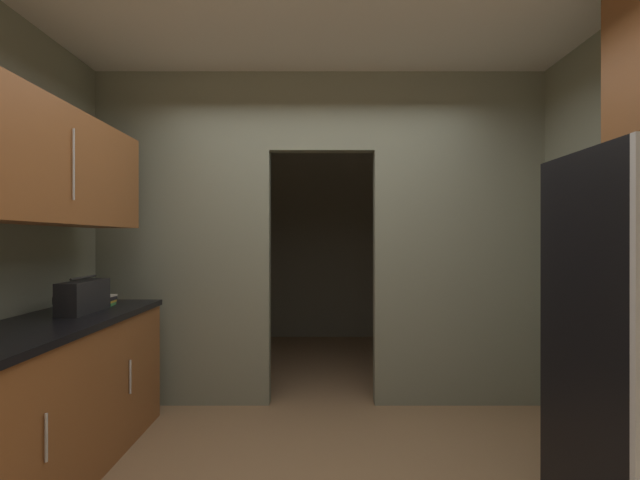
# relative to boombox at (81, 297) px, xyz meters

# --- Properties ---
(kitchen_overhead_slab) EXTENTS (4.11, 6.98, 0.06)m
(kitchen_overhead_slab) POSITION_rel_boombox_xyz_m (1.52, -0.14, 1.79)
(kitchen_overhead_slab) COLOR silver
(kitchen_partition) EXTENTS (3.71, 0.12, 2.76)m
(kitchen_partition) POSITION_rel_boombox_xyz_m (1.51, 0.90, 0.45)
(kitchen_partition) COLOR gray
(kitchen_partition) RESTS_ON ground
(adjoining_room_shell) EXTENTS (3.71, 2.68, 2.76)m
(adjoining_room_shell) POSITION_rel_boombox_xyz_m (1.52, 2.76, 0.37)
(adjoining_room_shell) COLOR gray
(adjoining_room_shell) RESTS_ON ground
(lower_cabinet_run) EXTENTS (0.62, 2.05, 0.91)m
(lower_cabinet_run) POSITION_rel_boombox_xyz_m (-0.03, -0.39, -0.55)
(lower_cabinet_run) COLOR brown
(lower_cabinet_run) RESTS_ON ground
(upper_cabinet_counterside) EXTENTS (0.36, 1.85, 0.66)m
(upper_cabinet_counterside) POSITION_rel_boombox_xyz_m (-0.03, -0.39, 0.78)
(upper_cabinet_counterside) COLOR brown
(boombox) EXTENTS (0.16, 0.43, 0.23)m
(boombox) POSITION_rel_boombox_xyz_m (0.00, 0.00, 0.00)
(boombox) COLOR black
(boombox) RESTS_ON lower_cabinet_run
(book_stack) EXTENTS (0.14, 0.16, 0.07)m
(book_stack) POSITION_rel_boombox_xyz_m (-0.00, 0.31, -0.06)
(book_stack) COLOR #388C47
(book_stack) RESTS_ON lower_cabinet_run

